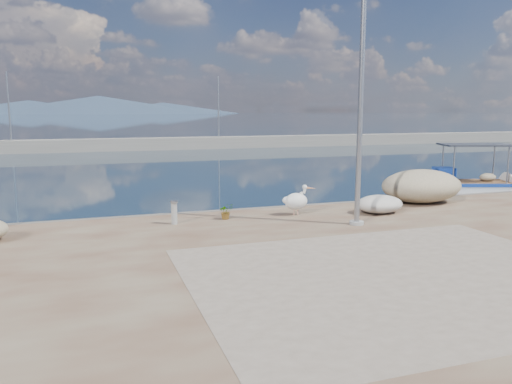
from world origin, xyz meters
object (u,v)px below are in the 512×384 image
object	(u,v)px
lamp_post	(360,116)
bollard_near	(174,212)
boat_right	(471,188)
pelican	(297,201)

from	to	relation	value
lamp_post	bollard_near	size ratio (longest dim) A/B	9.62
boat_right	pelican	xyz separation A→B (m)	(-11.10, -4.28, 0.77)
boat_right	bollard_near	distance (m)	15.83
boat_right	lamp_post	world-z (taller)	lamp_post
lamp_post	bollard_near	xyz separation A→B (m)	(-5.33, 1.81, -2.90)
bollard_near	pelican	bearing A→B (deg)	0.68
pelican	lamp_post	world-z (taller)	lamp_post
boat_right	pelican	bearing A→B (deg)	-139.94
pelican	lamp_post	bearing A→B (deg)	-37.16
boat_right	lamp_post	size ratio (longest dim) A/B	0.87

